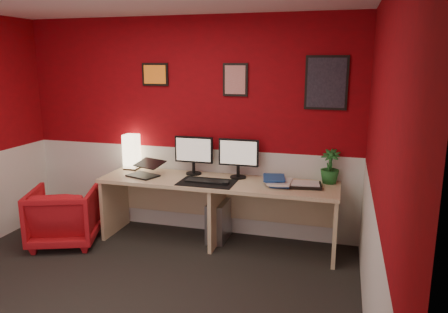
# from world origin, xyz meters

# --- Properties ---
(ground) EXTENTS (4.00, 3.50, 0.01)m
(ground) POSITION_xyz_m (0.00, 0.00, 0.00)
(ground) COLOR black
(ground) RESTS_ON ground
(wall_back) EXTENTS (4.00, 0.01, 2.50)m
(wall_back) POSITION_xyz_m (0.00, 1.75, 1.25)
(wall_back) COLOR maroon
(wall_back) RESTS_ON ground
(wall_right) EXTENTS (0.01, 3.50, 2.50)m
(wall_right) POSITION_xyz_m (2.00, 0.00, 1.25)
(wall_right) COLOR maroon
(wall_right) RESTS_ON ground
(wainscot_back) EXTENTS (4.00, 0.01, 1.00)m
(wainscot_back) POSITION_xyz_m (0.00, 1.75, 0.50)
(wainscot_back) COLOR silver
(wainscot_back) RESTS_ON ground
(wainscot_right) EXTENTS (0.01, 3.50, 1.00)m
(wainscot_right) POSITION_xyz_m (2.00, 0.00, 0.50)
(wainscot_right) COLOR silver
(wainscot_right) RESTS_ON ground
(desk) EXTENTS (2.60, 0.65, 0.73)m
(desk) POSITION_xyz_m (0.47, 1.41, 0.36)
(desk) COLOR tan
(desk) RESTS_ON ground
(shoji_lamp) EXTENTS (0.16, 0.16, 0.40)m
(shoji_lamp) POSITION_xyz_m (-0.67, 1.62, 0.93)
(shoji_lamp) COLOR #FFE5B2
(shoji_lamp) RESTS_ON desk
(laptop) EXTENTS (0.39, 0.33, 0.22)m
(laptop) POSITION_xyz_m (-0.39, 1.34, 0.84)
(laptop) COLOR black
(laptop) RESTS_ON desk
(monitor_left) EXTENTS (0.45, 0.06, 0.58)m
(monitor_left) POSITION_xyz_m (0.13, 1.60, 1.02)
(monitor_left) COLOR black
(monitor_left) RESTS_ON desk
(monitor_right) EXTENTS (0.45, 0.06, 0.58)m
(monitor_right) POSITION_xyz_m (0.66, 1.58, 1.02)
(monitor_right) COLOR black
(monitor_right) RESTS_ON desk
(desk_mat) EXTENTS (0.60, 0.38, 0.01)m
(desk_mat) POSITION_xyz_m (0.38, 1.29, 0.73)
(desk_mat) COLOR black
(desk_mat) RESTS_ON desk
(keyboard) EXTENTS (0.42, 0.15, 0.02)m
(keyboard) POSITION_xyz_m (0.36, 1.30, 0.74)
(keyboard) COLOR black
(keyboard) RESTS_ON desk_mat
(mouse) EXTENTS (0.07, 0.10, 0.03)m
(mouse) POSITION_xyz_m (0.60, 1.28, 0.75)
(mouse) COLOR black
(mouse) RESTS_ON desk_mat
(book_bottom) EXTENTS (0.21, 0.28, 0.03)m
(book_bottom) POSITION_xyz_m (1.06, 1.41, 0.74)
(book_bottom) COLOR #1E468D
(book_bottom) RESTS_ON desk
(book_middle) EXTENTS (0.24, 0.32, 0.02)m
(book_middle) POSITION_xyz_m (1.04, 1.40, 0.77)
(book_middle) COLOR silver
(book_middle) RESTS_ON book_bottom
(book_top) EXTENTS (0.28, 0.34, 0.03)m
(book_top) POSITION_xyz_m (0.97, 1.42, 0.79)
(book_top) COLOR #1E468D
(book_top) RESTS_ON book_middle
(zen_tray) EXTENTS (0.38, 0.29, 0.03)m
(zen_tray) POSITION_xyz_m (1.40, 1.43, 0.74)
(zen_tray) COLOR black
(zen_tray) RESTS_ON desk
(potted_plant) EXTENTS (0.24, 0.24, 0.36)m
(potted_plant) POSITION_xyz_m (1.64, 1.64, 0.91)
(potted_plant) COLOR #19591E
(potted_plant) RESTS_ON desk
(pc_tower) EXTENTS (0.20, 0.45, 0.45)m
(pc_tower) POSITION_xyz_m (0.45, 1.54, 0.23)
(pc_tower) COLOR #99999E
(pc_tower) RESTS_ON ground
(armchair) EXTENTS (0.89, 0.90, 0.64)m
(armchair) POSITION_xyz_m (-1.18, 0.95, 0.32)
(armchair) COLOR red
(armchair) RESTS_ON ground
(art_left) EXTENTS (0.32, 0.02, 0.26)m
(art_left) POSITION_xyz_m (-0.38, 1.74, 1.85)
(art_left) COLOR orange
(art_left) RESTS_ON wall_back
(art_center) EXTENTS (0.28, 0.02, 0.36)m
(art_center) POSITION_xyz_m (0.58, 1.74, 1.80)
(art_center) COLOR red
(art_center) RESTS_ON wall_back
(art_right) EXTENTS (0.44, 0.02, 0.56)m
(art_right) POSITION_xyz_m (1.56, 1.74, 1.78)
(art_right) COLOR black
(art_right) RESTS_ON wall_back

